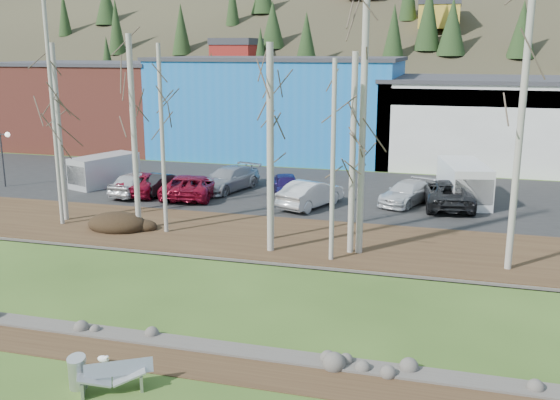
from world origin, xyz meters
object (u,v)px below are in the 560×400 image
(bench_damaged, at_px, (114,377))
(car_2, at_px, (144,183))
(car_0, at_px, (137,183))
(car_8, at_px, (187,186))
(car_9, at_px, (198,186))
(car_5, at_px, (311,194))
(car_1, at_px, (162,183))
(seagull, at_px, (104,359))
(street_lamp, at_px, (1,144))
(litter_bin, at_px, (78,374))
(car_7, at_px, (407,193))
(car_3, at_px, (228,179))
(van_white, at_px, (464,183))
(van_grey, at_px, (102,171))
(car_4, at_px, (287,185))
(car_6, at_px, (447,193))

(bench_damaged, bearing_deg, car_2, 85.00)
(car_0, xyz_separation_m, car_8, (3.19, 0.41, -0.07))
(car_9, bearing_deg, car_2, -5.78)
(bench_damaged, height_order, car_5, car_5)
(car_8, bearing_deg, bench_damaged, 102.80)
(car_9, bearing_deg, bench_damaged, 101.07)
(car_5, xyz_separation_m, car_9, (-7.17, 0.48, -0.09))
(car_1, relative_size, car_2, 0.81)
(car_8, bearing_deg, car_9, 174.22)
(seagull, xyz_separation_m, street_lamp, (-18.76, 19.24, 2.81))
(litter_bin, relative_size, car_1, 0.21)
(street_lamp, distance_m, car_7, 26.06)
(seagull, height_order, car_5, car_5)
(car_9, bearing_deg, car_7, -177.93)
(car_0, xyz_separation_m, car_5, (11.06, -0.07, 0.02))
(car_3, bearing_deg, street_lamp, -152.37)
(van_white, bearing_deg, van_grey, 172.00)
(car_2, bearing_deg, car_4, -174.22)
(car_2, distance_m, car_9, 3.61)
(car_1, distance_m, car_3, 4.15)
(street_lamp, bearing_deg, car_6, -0.88)
(car_3, height_order, car_6, car_6)
(car_5, distance_m, van_white, 9.14)
(car_9, distance_m, van_grey, 7.57)
(street_lamp, bearing_deg, car_9, -2.98)
(car_2, xyz_separation_m, car_4, (8.74, 1.79, -0.01))
(litter_bin, xyz_separation_m, car_1, (-7.87, 21.50, 0.38))
(car_6, bearing_deg, litter_bin, 59.92)
(car_3, xyz_separation_m, car_4, (4.00, -0.49, -0.07))
(litter_bin, bearing_deg, car_8, 105.92)
(street_lamp, relative_size, car_1, 0.91)
(bench_damaged, xyz_separation_m, car_4, (-1.24, 22.82, 0.41))
(car_0, distance_m, car_2, 0.50)
(car_4, xyz_separation_m, van_grey, (-12.55, -0.32, 0.32))
(litter_bin, relative_size, van_grey, 0.17)
(seagull, height_order, car_3, car_3)
(car_3, bearing_deg, car_6, 13.94)
(litter_bin, xyz_separation_m, van_grey, (-12.75, 22.62, 0.71))
(car_4, height_order, car_9, car_9)
(car_6, bearing_deg, car_5, 8.13)
(car_9, bearing_deg, car_5, 170.42)
(litter_bin, height_order, seagull, litter_bin)
(car_2, xyz_separation_m, van_grey, (-3.81, 1.47, 0.31))
(street_lamp, bearing_deg, car_3, 5.65)
(car_1, xyz_separation_m, car_3, (3.67, 1.93, 0.09))
(car_5, relative_size, car_9, 0.96)
(car_2, relative_size, car_6, 0.87)
(bench_damaged, relative_size, litter_bin, 2.21)
(bench_damaged, height_order, car_7, car_7)
(van_white, bearing_deg, car_9, 178.99)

